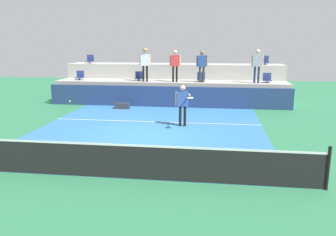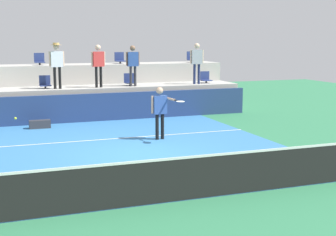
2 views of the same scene
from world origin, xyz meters
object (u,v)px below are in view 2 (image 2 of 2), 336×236
at_px(spectator_with_hat, 57,60).
at_px(stadium_chair_lower_right, 130,80).
at_px(spectator_leaning_on_rail, 98,62).
at_px(stadium_chair_upper_left, 39,60).
at_px(spectator_in_white, 197,59).
at_px(tennis_player, 160,108).
at_px(equipment_bag, 40,124).
at_px(spectator_in_grey, 133,62).
at_px(stadium_chair_lower_left, 45,83).
at_px(stadium_chair_upper_right, 120,59).
at_px(stadium_chair_upper_far_right, 192,58).
at_px(stadium_chair_lower_far_right, 206,78).
at_px(tennis_ball, 15,118).

bearing_deg(spectator_with_hat, stadium_chair_lower_right, 7.10).
bearing_deg(spectator_leaning_on_rail, stadium_chair_upper_left, 134.33).
xyz_separation_m(stadium_chair_upper_left, spectator_in_white, (6.51, -2.18, 0.03)).
height_order(tennis_player, equipment_bag, tennis_player).
bearing_deg(spectator_in_grey, stadium_chair_upper_left, 148.72).
height_order(stadium_chair_lower_left, spectator_in_white, spectator_in_white).
bearing_deg(spectator_in_grey, stadium_chair_upper_right, 90.10).
xyz_separation_m(stadium_chair_upper_left, spectator_leaning_on_rail, (2.13, -2.18, -0.01)).
xyz_separation_m(spectator_leaning_on_rail, equipment_bag, (-2.56, -1.68, -2.16)).
xyz_separation_m(spectator_in_grey, equipment_bag, (-4.02, -1.68, -2.13)).
distance_m(stadium_chair_upper_right, equipment_bag, 5.98).
relative_size(tennis_player, spectator_with_hat, 0.93).
bearing_deg(stadium_chair_upper_far_right, spectator_with_hat, -162.01).
relative_size(spectator_leaning_on_rail, spectator_in_grey, 1.02).
relative_size(tennis_player, spectator_leaning_on_rail, 0.98).
distance_m(stadium_chair_lower_right, stadium_chair_upper_right, 1.99).
distance_m(stadium_chair_lower_right, stadium_chair_upper_far_right, 4.15).
distance_m(stadium_chair_lower_left, spectator_in_white, 6.56).
xyz_separation_m(stadium_chair_lower_far_right, spectator_in_white, (-0.61, -0.38, 0.88)).
height_order(spectator_with_hat, tennis_ball, spectator_with_hat).
height_order(stadium_chair_upper_right, stadium_chair_upper_far_right, same).
height_order(stadium_chair_lower_left, spectator_leaning_on_rail, spectator_leaning_on_rail).
bearing_deg(tennis_ball, stadium_chair_lower_right, 51.65).
relative_size(stadium_chair_lower_left, stadium_chair_lower_right, 1.00).
height_order(stadium_chair_lower_left, stadium_chair_upper_right, stadium_chair_upper_right).
bearing_deg(stadium_chair_lower_left, spectator_in_grey, -6.13).
bearing_deg(stadium_chair_lower_far_right, spectator_with_hat, -176.70).
distance_m(stadium_chair_upper_right, spectator_in_white, 3.64).
height_order(stadium_chair_upper_left, stadium_chair_upper_right, same).
relative_size(stadium_chair_upper_left, spectator_with_hat, 0.28).
bearing_deg(spectator_in_white, stadium_chair_lower_right, 172.61).
bearing_deg(equipment_bag, stadium_chair_upper_right, 43.86).
xyz_separation_m(tennis_player, spectator_in_grey, (0.53, 5.06, 1.24)).
xyz_separation_m(stadium_chair_lower_far_right, tennis_player, (-4.06, -5.44, -0.42)).
distance_m(stadium_chair_lower_far_right, equipment_bag, 7.94).
bearing_deg(spectator_with_hat, stadium_chair_lower_left, 139.41).
height_order(spectator_with_hat, spectator_in_grey, spectator_with_hat).
xyz_separation_m(spectator_in_grey, spectator_in_white, (2.91, -0.00, 0.06)).
bearing_deg(stadium_chair_upper_left, stadium_chair_upper_far_right, 0.00).
height_order(stadium_chair_upper_right, equipment_bag, stadium_chair_upper_right).
height_order(stadium_chair_upper_left, stadium_chair_upper_far_right, same).
distance_m(spectator_in_grey, tennis_ball, 7.83).
xyz_separation_m(stadium_chair_upper_right, spectator_in_white, (2.92, -2.18, 0.03)).
xyz_separation_m(stadium_chair_upper_left, tennis_ball, (-1.42, -8.08, -1.23)).
distance_m(stadium_chair_lower_right, equipment_bag, 4.67).
height_order(stadium_chair_upper_far_right, spectator_in_white, spectator_in_white).
relative_size(stadium_chair_lower_left, equipment_bag, 0.68).
bearing_deg(stadium_chair_upper_right, stadium_chair_lower_far_right, -27.04).
relative_size(stadium_chair_lower_right, spectator_leaning_on_rail, 0.30).
relative_size(stadium_chair_lower_left, stadium_chair_upper_far_right, 1.00).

